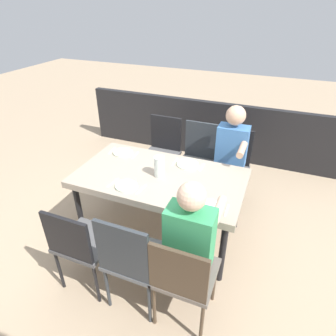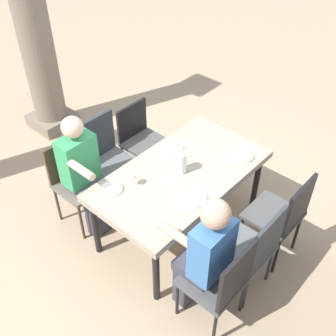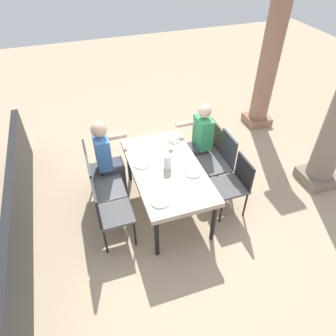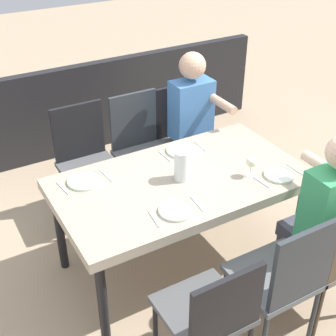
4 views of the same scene
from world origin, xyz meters
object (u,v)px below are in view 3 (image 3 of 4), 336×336
Objects in this scene: chair_east_south at (108,211)px; wine_glass_0 at (171,142)px; plate_2 at (193,173)px; stone_column_near at (270,59)px; plate_3 at (160,201)px; plate_0 at (174,140)px; chair_west_north at (208,145)px; water_pitcher at (167,163)px; diner_woman_green at (198,140)px; chair_mid_south at (102,187)px; chair_mid_north at (220,160)px; dining_table at (167,172)px; diner_man_white at (108,157)px; chair_east_north at (235,182)px; chair_west_south at (97,168)px; plate_1 at (142,163)px.

chair_east_south is 1.36m from wine_glass_0.
chair_east_south reaches higher than plate_2.
stone_column_near is 11.55× the size of plate_3.
plate_0 is (-0.93, 1.19, 0.20)m from chair_east_south.
chair_west_north is at bearing 134.28° from plate_3.
chair_east_south is 1.00m from water_pitcher.
plate_3 is at bearing -40.92° from diner_woman_green.
chair_east_south is at bearing -55.07° from wine_glass_0.
chair_mid_south is 1.29m from plate_0.
chair_mid_north reaches higher than chair_mid_south.
dining_table is at bearing -57.02° from stone_column_near.
chair_mid_north reaches higher than wine_glass_0.
diner_man_white is 1.01m from plate_0.
chair_mid_south is 1.66m from diner_woman_green.
dining_table is 0.49m from wine_glass_0.
dining_table is at bearing 80.96° from chair_mid_south.
chair_east_north is 0.99m from water_pitcher.
dining_table is 11.76× the size of wine_glass_0.
plate_0 is (-0.02, 1.19, 0.23)m from chair_west_south.
diner_man_white is 9.06× the size of wine_glass_0.
water_pitcher reaches higher than plate_2.
chair_mid_south is 1.07× the size of chair_east_north.
wine_glass_0 is at bearing 154.08° from plate_3.
plate_3 is at bearing -79.05° from chair_east_north.
stone_column_near is (-1.06, 3.39, 0.81)m from chair_west_south.
diner_woman_green is (-0.42, 1.59, 0.14)m from chair_mid_south.
chair_mid_south is 4.54× the size of water_pitcher.
plate_1 is at bearing -92.70° from chair_mid_north.
plate_1 is (-0.20, -0.30, 0.07)m from dining_table.
dining_table is at bearing -125.35° from plate_2.
chair_east_north is at bearing -0.10° from chair_west_north.
chair_mid_north is 6.79× the size of wine_glass_0.
chair_mid_north is 1.20m from plate_1.
wine_glass_0 reaches higher than chair_east_north.
water_pitcher reaches higher than wine_glass_0.
plate_3 is at bearing -45.72° from chair_west_north.
plate_1 is (0.37, 0.41, 0.06)m from diner_man_white.
dining_table is 1.32× the size of diner_woman_green.
chair_east_north reaches higher than dining_table.
stone_column_near reaches higher than chair_mid_north.
diner_woman_green is 5.18× the size of plate_1.
chair_west_north is 3.68× the size of plate_1.
stone_column_near is 13.10× the size of plate_0.
water_pitcher is at bearing -50.94° from diner_woman_green.
diner_woman_green is 6.08× the size of water_pitcher.
plate_2 is at bearing -59.36° from chair_mid_north.
plate_2 is at bearing -102.93° from chair_east_north.
chair_mid_south reaches higher than chair_west_south.
plate_2 is (1.83, -2.20, -0.59)m from stone_column_near.
plate_2 is 0.67m from plate_3.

